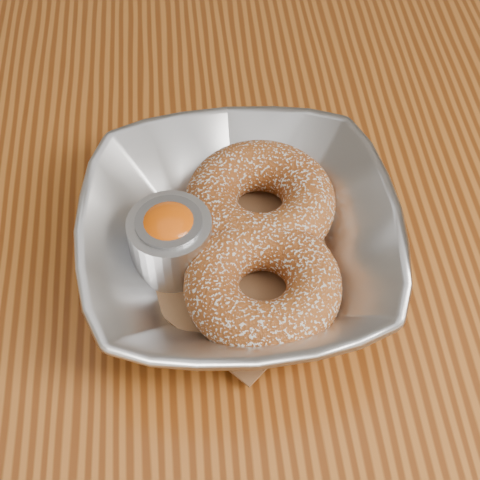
{
  "coord_description": "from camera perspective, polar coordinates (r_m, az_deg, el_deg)",
  "views": [
    {
      "loc": [
        -0.11,
        -0.32,
        1.19
      ],
      "look_at": [
        -0.08,
        -0.01,
        0.78
      ],
      "focal_mm": 55.0,
      "sensor_mm": 36.0,
      "label": 1
    }
  ],
  "objects": [
    {
      "name": "donut_front",
      "position": [
        0.49,
        1.77,
        -3.52
      ],
      "size": [
        0.13,
        0.13,
        0.04
      ],
      "primitive_type": "torus",
      "rotation": [
        0.0,
        0.0,
        0.21
      ],
      "color": "#93471B",
      "rests_on": "parchment"
    },
    {
      "name": "parchment",
      "position": [
        0.53,
        -0.0,
        -1.37
      ],
      "size": [
        0.2,
        0.2,
        0.0
      ],
      "primitive_type": "cube",
      "rotation": [
        0.0,
        0.0,
        0.75
      ],
      "color": "brown",
      "rests_on": "table"
    },
    {
      "name": "table",
      "position": [
        0.63,
        7.41,
        -6.07
      ],
      "size": [
        1.2,
        0.8,
        0.75
      ],
      "color": "#8F4818",
      "rests_on": "ground_plane"
    },
    {
      "name": "donut_back",
      "position": [
        0.54,
        1.56,
        3.0
      ],
      "size": [
        0.12,
        0.12,
        0.04
      ],
      "primitive_type": "torus",
      "rotation": [
        0.0,
        0.0,
        0.11
      ],
      "color": "#93471B",
      "rests_on": "parchment"
    },
    {
      "name": "serving_bowl",
      "position": [
        0.52,
        -0.0,
        -0.17
      ],
      "size": [
        0.22,
        0.22,
        0.05
      ],
      "primitive_type": "imported",
      "color": "#BABCC1",
      "rests_on": "table"
    },
    {
      "name": "ramekin",
      "position": [
        0.51,
        -5.4,
        0.07
      ],
      "size": [
        0.06,
        0.06,
        0.05
      ],
      "color": "#BABCC1",
      "rests_on": "table"
    }
  ]
}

